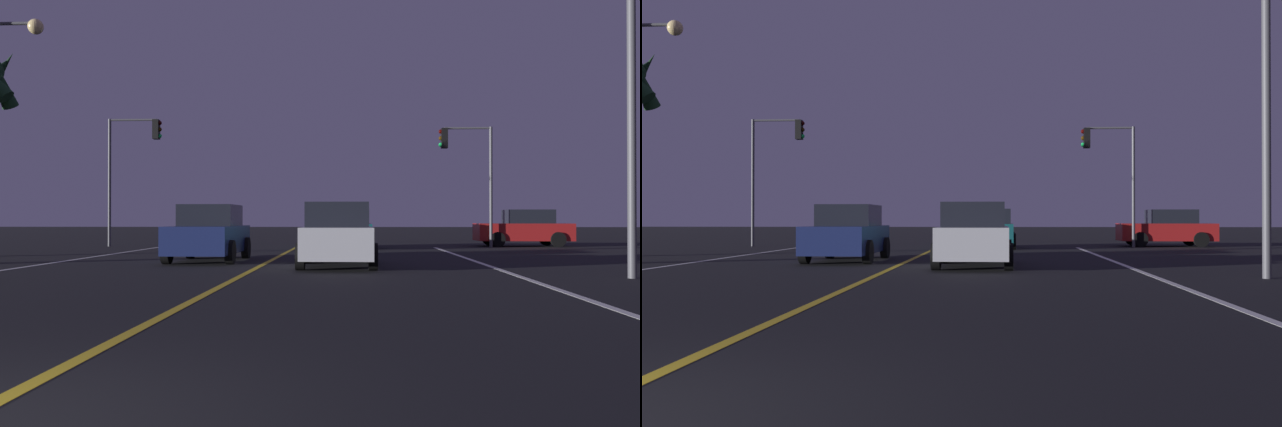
% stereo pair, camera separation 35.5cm
% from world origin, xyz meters
% --- Properties ---
extents(lane_edge_right, '(0.16, 31.57, 0.01)m').
position_xyz_m(lane_edge_right, '(6.16, 9.79, 0.00)').
color(lane_edge_right, silver).
rests_on(lane_edge_right, ground).
extents(lane_center_divider, '(0.16, 31.57, 0.01)m').
position_xyz_m(lane_center_divider, '(0.00, 9.79, 0.00)').
color(lane_center_divider, gold).
rests_on(lane_center_divider, ground).
extents(car_lead_same_lane, '(2.02, 4.30, 1.70)m').
position_xyz_m(car_lead_same_lane, '(2.09, 13.85, 0.82)').
color(car_lead_same_lane, black).
rests_on(car_lead_same_lane, ground).
extents(car_oncoming, '(2.02, 4.30, 1.70)m').
position_xyz_m(car_oncoming, '(-1.83, 15.97, 0.82)').
color(car_oncoming, black).
rests_on(car_oncoming, ground).
extents(car_crossing_side, '(4.30, 2.02, 1.70)m').
position_xyz_m(car_crossing_side, '(10.49, 27.25, 0.82)').
color(car_crossing_side, black).
rests_on(car_crossing_side, ground).
extents(car_ahead_far, '(2.02, 4.30, 1.70)m').
position_xyz_m(car_ahead_far, '(2.40, 24.87, 0.82)').
color(car_ahead_far, black).
rests_on(car_ahead_far, ground).
extents(traffic_light_near_right, '(2.40, 0.36, 5.42)m').
position_xyz_m(traffic_light_near_right, '(7.64, 26.07, 3.98)').
color(traffic_light_near_right, '#4C4C51').
rests_on(traffic_light_near_right, ground).
extents(traffic_light_near_left, '(2.51, 0.36, 5.90)m').
position_xyz_m(traffic_light_near_left, '(-7.62, 26.07, 4.32)').
color(traffic_light_near_left, '#4C4C51').
rests_on(traffic_light_near_left, ground).
extents(street_lamp_right_near, '(2.55, 0.44, 8.24)m').
position_xyz_m(street_lamp_right_near, '(7.87, 10.71, 5.24)').
color(street_lamp_right_near, '#4C4C51').
rests_on(street_lamp_right_near, ground).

